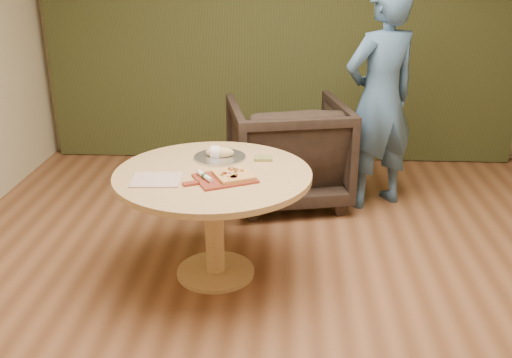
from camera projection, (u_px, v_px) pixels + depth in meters
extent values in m
cube|color=brown|center=(273.00, 314.00, 3.50)|extent=(5.00, 6.00, 0.02)
cube|color=beige|center=(283.00, 23.00, 5.77)|extent=(5.00, 0.02, 2.80)
cube|color=#2B3116|center=(282.00, 24.00, 5.67)|extent=(4.80, 0.14, 2.78)
cylinder|color=tan|center=(216.00, 271.00, 3.93)|extent=(0.53, 0.53, 0.03)
cylinder|color=tan|center=(214.00, 227.00, 3.80)|extent=(0.13, 0.13, 0.68)
cylinder|color=tan|center=(213.00, 175.00, 3.66)|extent=(1.28, 1.28, 0.04)
cube|color=maroon|center=(225.00, 178.00, 3.53)|extent=(0.44, 0.40, 0.01)
cube|color=maroon|center=(191.00, 184.00, 3.45)|extent=(0.11, 0.09, 0.01)
cube|color=#DEA656|center=(234.00, 175.00, 3.53)|extent=(0.29, 0.29, 0.02)
cylinder|color=maroon|center=(231.00, 168.00, 3.60)|extent=(0.05, 0.05, 0.00)
cylinder|color=maroon|center=(233.00, 177.00, 3.47)|extent=(0.04, 0.04, 0.00)
cylinder|color=maroon|center=(224.00, 173.00, 3.53)|extent=(0.04, 0.04, 0.00)
cylinder|color=maroon|center=(233.00, 177.00, 3.47)|extent=(0.05, 0.05, 0.00)
cylinder|color=maroon|center=(234.00, 176.00, 3.48)|extent=(0.04, 0.04, 0.00)
cube|color=tan|center=(222.00, 174.00, 3.50)|extent=(0.02, 0.02, 0.01)
cube|color=tan|center=(232.00, 169.00, 3.58)|extent=(0.02, 0.02, 0.01)
cube|color=tan|center=(236.00, 175.00, 3.49)|extent=(0.02, 0.02, 0.01)
cube|color=tan|center=(237.00, 169.00, 3.58)|extent=(0.02, 0.02, 0.01)
cube|color=tan|center=(236.00, 171.00, 3.55)|extent=(0.02, 0.02, 0.01)
cube|color=tan|center=(242.00, 170.00, 3.56)|extent=(0.02, 0.02, 0.01)
cube|color=tan|center=(236.00, 171.00, 3.55)|extent=(0.02, 0.02, 0.01)
cube|color=#3F7D28|center=(228.00, 176.00, 3.48)|extent=(0.01, 0.01, 0.00)
cube|color=#3F7D28|center=(233.00, 175.00, 3.51)|extent=(0.01, 0.01, 0.00)
cube|color=#3F7D28|center=(235.00, 173.00, 3.53)|extent=(0.01, 0.01, 0.00)
cube|color=#3F7D28|center=(223.00, 176.00, 3.48)|extent=(0.01, 0.01, 0.00)
cube|color=#3F7D28|center=(229.00, 179.00, 3.43)|extent=(0.01, 0.01, 0.00)
cube|color=#9F4676|center=(226.00, 173.00, 3.53)|extent=(0.01, 0.03, 0.00)
cube|color=#9F4676|center=(236.00, 174.00, 3.52)|extent=(0.01, 0.03, 0.00)
cube|color=#9F4676|center=(229.00, 172.00, 3.54)|extent=(0.02, 0.03, 0.00)
cube|color=#9F4676|center=(231.00, 173.00, 3.53)|extent=(0.01, 0.03, 0.00)
cube|color=#9F4676|center=(233.00, 169.00, 3.60)|extent=(0.01, 0.03, 0.00)
cube|color=#9F4676|center=(241.00, 170.00, 3.58)|extent=(0.03, 0.03, 0.00)
cylinder|color=white|center=(205.00, 176.00, 3.50)|extent=(0.12, 0.16, 0.03)
cylinder|color=#194C26|center=(205.00, 176.00, 3.50)|extent=(0.04, 0.04, 0.03)
cube|color=silver|center=(198.00, 171.00, 3.58)|extent=(0.03, 0.04, 0.00)
cube|color=white|center=(157.00, 180.00, 3.52)|extent=(0.31, 0.27, 0.01)
cylinder|color=silver|center=(220.00, 158.00, 3.90)|extent=(0.35, 0.35, 0.01)
cylinder|color=silver|center=(220.00, 157.00, 3.90)|extent=(0.36, 0.36, 0.02)
ellipsoid|color=beige|center=(220.00, 152.00, 3.88)|extent=(0.19, 0.08, 0.07)
cylinder|color=white|center=(215.00, 152.00, 3.89)|extent=(0.06, 0.09, 0.09)
cube|color=olive|center=(263.00, 158.00, 3.87)|extent=(0.12, 0.11, 0.02)
imported|color=black|center=(287.00, 146.00, 4.94)|extent=(1.13, 1.09, 1.00)
imported|color=#3C6085|center=(380.00, 99.00, 4.71)|extent=(0.81, 0.72, 1.87)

